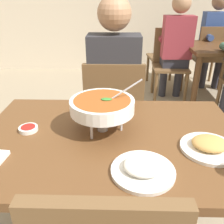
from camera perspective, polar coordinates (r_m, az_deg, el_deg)
name	(u,v)px	position (r m, az deg, el deg)	size (l,w,h in m)	color
dining_table_main	(111,155)	(1.19, -0.20, -10.16)	(1.24, 0.82, 0.72)	brown
chair_diner_main	(114,110)	(1.84, 0.46, 0.38)	(0.44, 0.44, 0.90)	brown
diner_main	(114,80)	(1.78, 0.51, 7.68)	(0.40, 0.45, 1.31)	#2D2D38
curry_bowl	(102,106)	(1.11, -2.33, 1.44)	(0.33, 0.30, 0.26)	silver
rice_plate	(143,168)	(0.92, 7.38, -13.09)	(0.24, 0.24, 0.06)	white
appetizer_plate	(209,146)	(1.11, 22.07, -7.42)	(0.24, 0.24, 0.06)	white
sauce_dish	(28,129)	(1.23, -19.21, -3.72)	(0.09, 0.09, 0.02)	white
chair_bg_left	(170,60)	(3.34, 13.52, 11.90)	(0.45, 0.45, 0.90)	brown
chair_bg_middle	(209,54)	(3.84, 22.02, 12.59)	(0.45, 0.45, 0.90)	brown
chair_bg_corner	(170,52)	(3.80, 13.65, 13.63)	(0.48, 0.48, 0.90)	brown
patron_bg_left	(176,43)	(3.22, 14.97, 15.53)	(0.40, 0.45, 1.31)	#2D2D38
patron_bg_middle	(215,36)	(3.89, 23.20, 16.15)	(0.40, 0.45, 1.31)	#2D2D38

